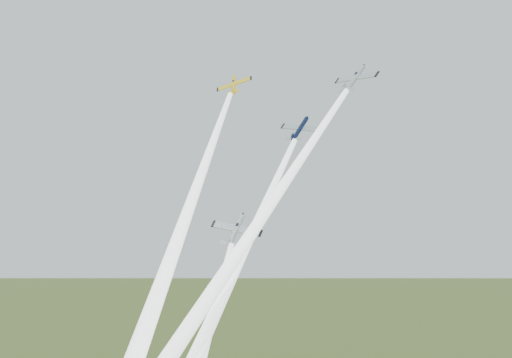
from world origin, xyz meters
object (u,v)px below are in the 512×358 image
Objects in this scene: plane_yellow at (234,85)px; plane_silver_right at (355,79)px; plane_silver_low at (235,230)px; plane_navy at (300,129)px.

plane_yellow reaches higher than plane_silver_right.
plane_silver_right is at bearing 9.56° from plane_silver_low.
plane_yellow is 0.88× the size of plane_silver_right.
plane_silver_right is (11.58, -3.29, 7.09)m from plane_navy.
plane_yellow is 0.94× the size of plane_navy.
plane_navy is at bearing 179.56° from plane_silver_right.
plane_yellow is at bearing 107.68° from plane_silver_low.
plane_silver_low is at bearing -140.06° from plane_silver_right.
plane_silver_low is (-6.38, -11.48, -17.90)m from plane_navy.
plane_silver_low is at bearing -119.41° from plane_navy.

